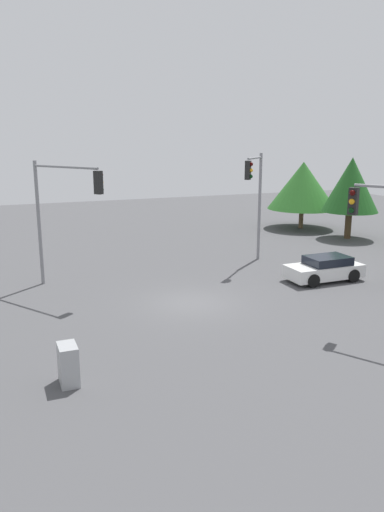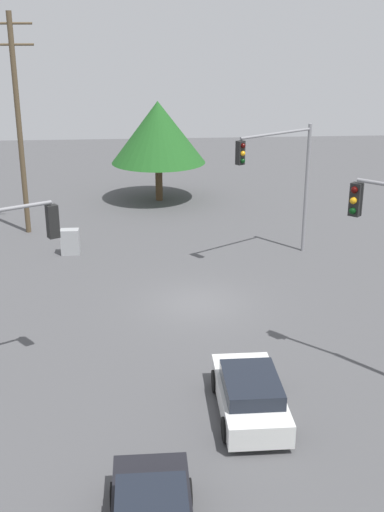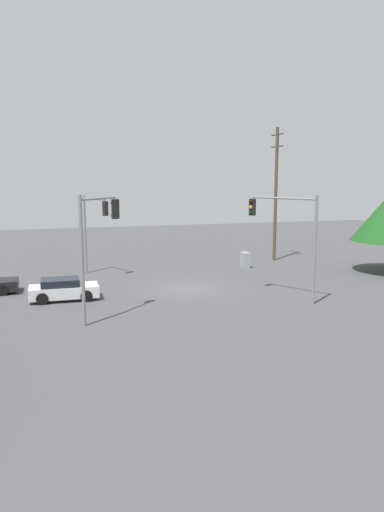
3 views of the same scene
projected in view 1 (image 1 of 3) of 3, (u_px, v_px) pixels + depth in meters
The scene contains 7 objects.
ground_plane at pixel (191, 303), 23.21m from camera, with size 80.00×80.00×0.00m, color #4C4C4F.
sedan_white at pixel (325, 269), 26.72m from camera, with size 1.93×4.10×1.33m.
traffic_signal_main at pixel (61, 202), 24.28m from camera, with size 4.01×2.74×6.39m.
traffic_signal_aux at pixel (256, 190), 29.63m from camera, with size 2.33×2.26×6.60m.
electrical_cabinet at pixel (68, 365), 15.45m from camera, with size 0.90×0.56×1.29m, color #9EA0A3.
tree_left at pixel (351, 185), 37.19m from camera, with size 4.19×4.19×6.10m.
tree_behind at pixel (303, 186), 41.62m from camera, with size 5.75×5.75×5.56m.
Camera 1 is at (-20.48, 8.24, 7.50)m, focal length 35.00 mm.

